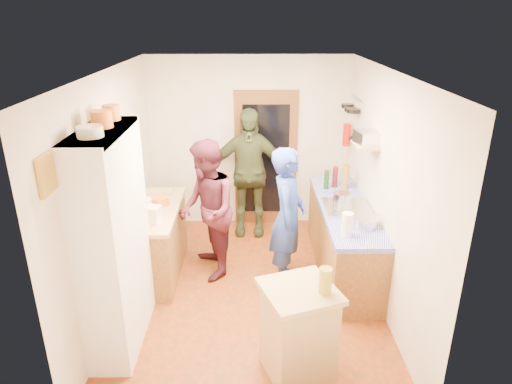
{
  "coord_description": "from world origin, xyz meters",
  "views": [
    {
      "loc": [
        0.01,
        -4.71,
        3.16
      ],
      "look_at": [
        0.08,
        0.15,
        1.23
      ],
      "focal_mm": 32.0,
      "sensor_mm": 36.0,
      "label": 1
    }
  ],
  "objects_px": {
    "right_counter_base": "(343,240)",
    "island_base": "(298,333)",
    "hutch_body": "(114,242)",
    "person_left": "(209,209)",
    "person_back": "(249,173)",
    "person_hob": "(290,219)"
  },
  "relations": [
    {
      "from": "right_counter_base",
      "to": "island_base",
      "type": "height_order",
      "value": "island_base"
    },
    {
      "from": "person_hob",
      "to": "person_back",
      "type": "height_order",
      "value": "person_back"
    },
    {
      "from": "hutch_body",
      "to": "person_left",
      "type": "height_order",
      "value": "hutch_body"
    },
    {
      "from": "right_counter_base",
      "to": "person_back",
      "type": "bearing_deg",
      "value": 137.33
    },
    {
      "from": "hutch_body",
      "to": "person_back",
      "type": "distance_m",
      "value": 2.74
    },
    {
      "from": "person_hob",
      "to": "right_counter_base",
      "type": "bearing_deg",
      "value": -56.15
    },
    {
      "from": "person_left",
      "to": "person_back",
      "type": "relative_size",
      "value": 0.92
    },
    {
      "from": "island_base",
      "to": "person_left",
      "type": "bearing_deg",
      "value": 117.58
    },
    {
      "from": "hutch_body",
      "to": "person_hob",
      "type": "height_order",
      "value": "hutch_body"
    },
    {
      "from": "island_base",
      "to": "person_hob",
      "type": "distance_m",
      "value": 1.59
    },
    {
      "from": "person_hob",
      "to": "person_back",
      "type": "relative_size",
      "value": 0.91
    },
    {
      "from": "hutch_body",
      "to": "person_back",
      "type": "xyz_separation_m",
      "value": [
        1.3,
        2.41,
        -0.14
      ]
    },
    {
      "from": "person_left",
      "to": "island_base",
      "type": "bearing_deg",
      "value": 13.16
    },
    {
      "from": "island_base",
      "to": "person_left",
      "type": "relative_size",
      "value": 0.49
    },
    {
      "from": "hutch_body",
      "to": "person_back",
      "type": "relative_size",
      "value": 1.15
    },
    {
      "from": "hutch_body",
      "to": "right_counter_base",
      "type": "xyz_separation_m",
      "value": [
        2.5,
        1.3,
        -0.68
      ]
    },
    {
      "from": "right_counter_base",
      "to": "hutch_body",
      "type": "bearing_deg",
      "value": -152.53
    },
    {
      "from": "right_counter_base",
      "to": "island_base",
      "type": "distance_m",
      "value": 1.99
    },
    {
      "from": "island_base",
      "to": "person_back",
      "type": "distance_m",
      "value": 3.02
    },
    {
      "from": "right_counter_base",
      "to": "person_back",
      "type": "xyz_separation_m",
      "value": [
        -1.2,
        1.11,
        0.54
      ]
    },
    {
      "from": "person_hob",
      "to": "person_left",
      "type": "xyz_separation_m",
      "value": [
        -0.99,
        0.27,
        0.01
      ]
    },
    {
      "from": "island_base",
      "to": "person_back",
      "type": "height_order",
      "value": "person_back"
    }
  ]
}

